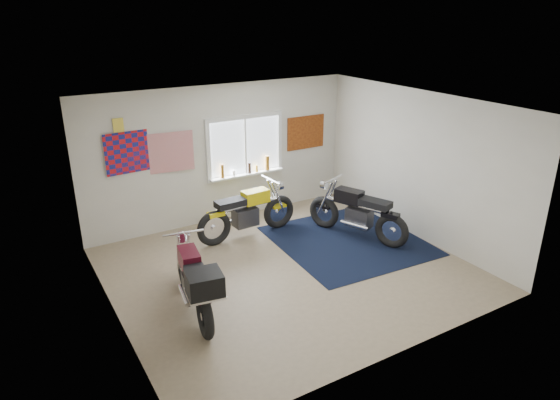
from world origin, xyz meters
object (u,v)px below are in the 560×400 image
maroon_tourer (195,282)px  navy_rug (348,241)px  black_chrome_bike (357,214)px  yellow_triumph (247,213)px

maroon_tourer → navy_rug: bearing=-67.1°
black_chrome_bike → maroon_tourer: bearing=81.9°
yellow_triumph → navy_rug: bearing=-40.5°
navy_rug → black_chrome_bike: 0.52m
navy_rug → maroon_tourer: 3.42m
navy_rug → black_chrome_bike: size_ratio=1.32×
yellow_triumph → maroon_tourer: bearing=-135.6°
yellow_triumph → black_chrome_bike: bearing=-34.9°
navy_rug → yellow_triumph: 1.93m
yellow_triumph → maroon_tourer: yellow_triumph is taller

